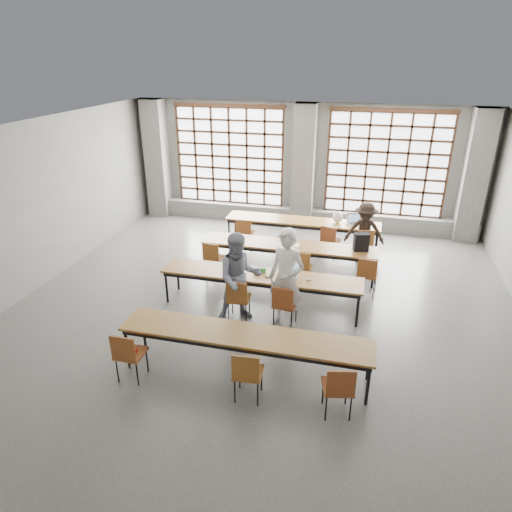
# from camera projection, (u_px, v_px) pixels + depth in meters

# --- Properties ---
(floor) EXTENTS (11.00, 11.00, 0.00)m
(floor) POSITION_uv_depth(u_px,v_px,m) (260.00, 315.00, 8.99)
(floor) COLOR #4E4E4B
(floor) RESTS_ON ground
(ceiling) EXTENTS (11.00, 11.00, 0.00)m
(ceiling) POSITION_uv_depth(u_px,v_px,m) (261.00, 134.00, 7.55)
(ceiling) COLOR silver
(ceiling) RESTS_ON floor
(wall_back) EXTENTS (10.00, 0.00, 10.00)m
(wall_back) POSITION_uv_depth(u_px,v_px,m) (305.00, 165.00, 13.13)
(wall_back) COLOR #5E5E5C
(wall_back) RESTS_ON floor
(wall_front) EXTENTS (10.00, 0.00, 10.00)m
(wall_front) POSITION_uv_depth(u_px,v_px,m) (88.00, 492.00, 3.40)
(wall_front) COLOR #5E5E5C
(wall_front) RESTS_ON floor
(wall_left) EXTENTS (0.00, 11.00, 11.00)m
(wall_left) POSITION_uv_depth(u_px,v_px,m) (25.00, 211.00, 9.38)
(wall_left) COLOR #5E5E5C
(wall_left) RESTS_ON floor
(column_left) EXTENTS (0.60, 0.55, 3.50)m
(column_left) POSITION_uv_depth(u_px,v_px,m) (157.00, 159.00, 13.88)
(column_left) COLOR #565654
(column_left) RESTS_ON floor
(column_mid) EXTENTS (0.60, 0.55, 3.50)m
(column_mid) POSITION_uv_depth(u_px,v_px,m) (304.00, 167.00, 12.88)
(column_mid) COLOR #565654
(column_mid) RESTS_ON floor
(column_right) EXTENTS (0.60, 0.55, 3.50)m
(column_right) POSITION_uv_depth(u_px,v_px,m) (475.00, 177.00, 11.89)
(column_right) COLOR #565654
(column_right) RESTS_ON floor
(window_left) EXTENTS (3.32, 0.12, 3.00)m
(window_left) POSITION_uv_depth(u_px,v_px,m) (230.00, 157.00, 13.50)
(window_left) COLOR white
(window_left) RESTS_ON wall_back
(window_right) EXTENTS (3.32, 0.12, 3.00)m
(window_right) POSITION_uv_depth(u_px,v_px,m) (386.00, 165.00, 12.50)
(window_right) COLOR white
(window_right) RESTS_ON wall_back
(sill_ledge) EXTENTS (9.80, 0.35, 0.50)m
(sill_ledge) POSITION_uv_depth(u_px,v_px,m) (302.00, 217.00, 13.57)
(sill_ledge) COLOR #565654
(sill_ledge) RESTS_ON floor
(desk_row_a) EXTENTS (4.00, 0.70, 0.73)m
(desk_row_a) POSITION_uv_depth(u_px,v_px,m) (302.00, 223.00, 11.90)
(desk_row_a) COLOR brown
(desk_row_a) RESTS_ON floor
(desk_row_b) EXTENTS (4.00, 0.70, 0.73)m
(desk_row_b) POSITION_uv_depth(u_px,v_px,m) (289.00, 247.00, 10.43)
(desk_row_b) COLOR brown
(desk_row_b) RESTS_ON floor
(desk_row_c) EXTENTS (4.00, 0.70, 0.73)m
(desk_row_c) POSITION_uv_depth(u_px,v_px,m) (261.00, 277.00, 9.03)
(desk_row_c) COLOR brown
(desk_row_c) RESTS_ON floor
(desk_row_d) EXTENTS (4.00, 0.70, 0.73)m
(desk_row_d) POSITION_uv_depth(u_px,v_px,m) (245.00, 337.00, 7.13)
(desk_row_d) COLOR brown
(desk_row_d) RESTS_ON floor
(chair_back_left) EXTENTS (0.44, 0.44, 0.88)m
(chair_back_left) POSITION_uv_depth(u_px,v_px,m) (244.00, 231.00, 11.71)
(chair_back_left) COLOR brown
(chair_back_left) RESTS_ON floor
(chair_back_mid) EXTENTS (0.52, 0.52, 0.88)m
(chair_back_mid) POSITION_uv_depth(u_px,v_px,m) (329.00, 239.00, 11.23)
(chair_back_mid) COLOR brown
(chair_back_mid) RESTS_ON floor
(chair_back_right) EXTENTS (0.50, 0.50, 0.88)m
(chair_back_right) POSITION_uv_depth(u_px,v_px,m) (364.00, 242.00, 11.04)
(chair_back_right) COLOR brown
(chair_back_right) RESTS_ON floor
(chair_mid_left) EXTENTS (0.47, 0.48, 0.88)m
(chair_mid_left) POSITION_uv_depth(u_px,v_px,m) (213.00, 256.00, 10.28)
(chair_mid_left) COLOR brown
(chair_mid_left) RESTS_ON floor
(chair_mid_centre) EXTENTS (0.44, 0.44, 0.88)m
(chair_mid_centre) POSITION_uv_depth(u_px,v_px,m) (301.00, 265.00, 9.83)
(chair_mid_centre) COLOR brown
(chair_mid_centre) RESTS_ON floor
(chair_mid_right) EXTENTS (0.47, 0.47, 0.88)m
(chair_mid_right) POSITION_uv_depth(u_px,v_px,m) (367.00, 272.00, 9.53)
(chair_mid_right) COLOR brown
(chair_mid_right) RESTS_ON floor
(chair_front_left) EXTENTS (0.45, 0.45, 0.88)m
(chair_front_left) POSITION_uv_depth(u_px,v_px,m) (238.00, 296.00, 8.59)
(chair_front_left) COLOR brown
(chair_front_left) RESTS_ON floor
(chair_front_right) EXTENTS (0.46, 0.46, 0.88)m
(chair_front_right) POSITION_uv_depth(u_px,v_px,m) (284.00, 302.00, 8.39)
(chair_front_right) COLOR brown
(chair_front_right) RESTS_ON floor
(chair_near_left) EXTENTS (0.42, 0.43, 0.88)m
(chair_near_left) POSITION_uv_depth(u_px,v_px,m) (128.00, 352.00, 7.01)
(chair_near_left) COLOR brown
(chair_near_left) RESTS_ON floor
(chair_near_mid) EXTENTS (0.45, 0.45, 0.88)m
(chair_near_mid) POSITION_uv_depth(u_px,v_px,m) (247.00, 371.00, 6.58)
(chair_near_mid) COLOR brown
(chair_near_mid) RESTS_ON floor
(chair_near_right) EXTENTS (0.51, 0.51, 0.88)m
(chair_near_right) POSITION_uv_depth(u_px,v_px,m) (339.00, 386.00, 6.29)
(chair_near_right) COLOR brown
(chair_near_right) RESTS_ON floor
(student_male) EXTENTS (0.81, 0.65, 1.92)m
(student_male) POSITION_uv_depth(u_px,v_px,m) (287.00, 279.00, 8.33)
(student_male) COLOR silver
(student_male) RESTS_ON floor
(student_female) EXTENTS (1.04, 0.94, 1.75)m
(student_female) POSITION_uv_depth(u_px,v_px,m) (239.00, 277.00, 8.57)
(student_female) COLOR #19244C
(student_female) RESTS_ON floor
(student_back) EXTENTS (0.97, 0.58, 1.48)m
(student_back) POSITION_uv_depth(u_px,v_px,m) (365.00, 232.00, 11.07)
(student_back) COLOR black
(student_back) RESTS_ON floor
(laptop_front) EXTENTS (0.38, 0.32, 0.26)m
(laptop_front) POSITION_uv_depth(u_px,v_px,m) (289.00, 272.00, 8.95)
(laptop_front) COLOR #B1B1B6
(laptop_front) RESTS_ON desk_row_c
(laptop_back) EXTENTS (0.45, 0.43, 0.26)m
(laptop_back) POSITION_uv_depth(u_px,v_px,m) (354.00, 221.00, 11.65)
(laptop_back) COLOR #B9BABF
(laptop_back) RESTS_ON desk_row_a
(mouse) EXTENTS (0.11, 0.08, 0.04)m
(mouse) POSITION_uv_depth(u_px,v_px,m) (309.00, 279.00, 8.77)
(mouse) COLOR silver
(mouse) RESTS_ON desk_row_c
(green_box) EXTENTS (0.27, 0.17, 0.09)m
(green_box) POSITION_uv_depth(u_px,v_px,m) (260.00, 270.00, 9.07)
(green_box) COLOR #297E2F
(green_box) RESTS_ON desk_row_c
(phone) EXTENTS (0.14, 0.09, 0.01)m
(phone) POSITION_uv_depth(u_px,v_px,m) (269.00, 277.00, 8.87)
(phone) COLOR black
(phone) RESTS_ON desk_row_c
(paper_sheet_b) EXTENTS (0.35, 0.31, 0.00)m
(paper_sheet_b) POSITION_uv_depth(u_px,v_px,m) (275.00, 244.00, 10.42)
(paper_sheet_b) COLOR silver
(paper_sheet_b) RESTS_ON desk_row_b
(paper_sheet_c) EXTENTS (0.30, 0.22, 0.00)m
(paper_sheet_c) POSITION_uv_depth(u_px,v_px,m) (293.00, 245.00, 10.38)
(paper_sheet_c) COLOR silver
(paper_sheet_c) RESTS_ON desk_row_b
(backpack) EXTENTS (0.36, 0.27, 0.40)m
(backpack) POSITION_uv_depth(u_px,v_px,m) (361.00, 242.00, 10.01)
(backpack) COLOR black
(backpack) RESTS_ON desk_row_b
(plastic_bag) EXTENTS (0.27, 0.22, 0.29)m
(plastic_bag) POSITION_uv_depth(u_px,v_px,m) (338.00, 217.00, 11.66)
(plastic_bag) COLOR silver
(plastic_bag) RESTS_ON desk_row_a
(red_pouch) EXTENTS (0.21, 0.12, 0.06)m
(red_pouch) POSITION_uv_depth(u_px,v_px,m) (130.00, 351.00, 7.09)
(red_pouch) COLOR #AD2015
(red_pouch) RESTS_ON chair_near_left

